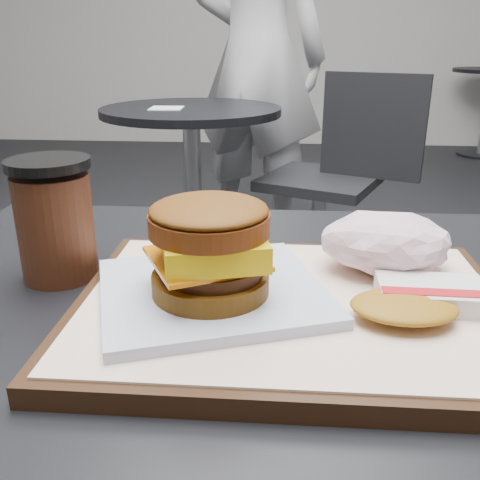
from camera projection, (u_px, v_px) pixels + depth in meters
name	position (u px, v px, depth m)	size (l,w,h in m)	color
customer_table	(271.00, 464.00, 0.56)	(0.80, 0.60, 0.77)	#A5A5AA
serving_tray	(291.00, 309.00, 0.47)	(0.38, 0.28, 0.02)	black
breakfast_sandwich	(211.00, 259.00, 0.45)	(0.23, 0.22, 0.09)	white
hash_brown	(419.00, 300.00, 0.44)	(0.12, 0.09, 0.02)	silver
crumpled_wrapper	(386.00, 243.00, 0.52)	(0.12, 0.10, 0.06)	white
coffee_cup	(55.00, 222.00, 0.54)	(0.08, 0.08, 0.12)	#401D0F
neighbor_table	(192.00, 158.00, 2.14)	(0.70, 0.70, 0.75)	black
napkin	(166.00, 108.00, 2.02)	(0.12, 0.12, 0.00)	white
neighbor_chair	(338.00, 169.00, 2.13)	(0.66, 0.55, 0.88)	#959599
patron	(256.00, 56.00, 2.51)	(0.67, 0.44, 1.84)	silver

